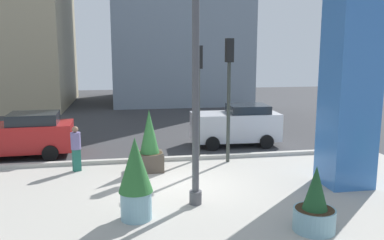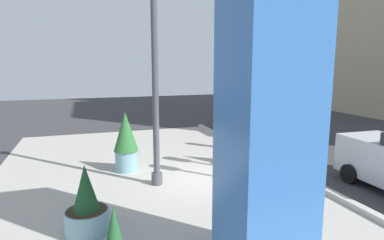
{
  "view_description": "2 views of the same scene",
  "coord_description": "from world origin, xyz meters",
  "px_view_note": "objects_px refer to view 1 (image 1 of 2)",
  "views": [
    {
      "loc": [
        -1.93,
        -12.44,
        4.39
      ],
      "look_at": [
        0.23,
        -0.07,
        2.21
      ],
      "focal_mm": 37.31,
      "sensor_mm": 36.0,
      "label": 1
    },
    {
      "loc": [
        10.13,
        -3.77,
        3.89
      ],
      "look_at": [
        -0.17,
        -0.34,
        2.05
      ],
      "focal_mm": 30.55,
      "sensor_mm": 36.0,
      "label": 2
    }
  ],
  "objects_px": {
    "traffic_light_far_side": "(198,84)",
    "car_curb_west": "(236,125)",
    "pedestrian_by_curb": "(76,146)",
    "potted_plant_by_pillar": "(315,207)",
    "potted_plant_near_right": "(150,145)",
    "potted_plant_near_left": "(136,177)",
    "traffic_light_corner": "(229,81)",
    "car_passing_lane": "(20,135)",
    "lamp_post": "(196,83)",
    "art_pillar_blue": "(349,91)"
  },
  "relations": [
    {
      "from": "car_passing_lane",
      "to": "lamp_post",
      "type": "bearing_deg",
      "value": -45.89
    },
    {
      "from": "traffic_light_far_side",
      "to": "art_pillar_blue",
      "type": "bearing_deg",
      "value": -42.52
    },
    {
      "from": "potted_plant_by_pillar",
      "to": "car_curb_west",
      "type": "bearing_deg",
      "value": 85.9
    },
    {
      "from": "car_curb_west",
      "to": "potted_plant_near_left",
      "type": "bearing_deg",
      "value": -122.65
    },
    {
      "from": "traffic_light_corner",
      "to": "traffic_light_far_side",
      "type": "xyz_separation_m",
      "value": [
        -1.1,
        0.54,
        -0.14
      ]
    },
    {
      "from": "art_pillar_blue",
      "to": "potted_plant_near_left",
      "type": "xyz_separation_m",
      "value": [
        -6.9,
        -1.63,
        -1.98
      ]
    },
    {
      "from": "traffic_light_corner",
      "to": "traffic_light_far_side",
      "type": "bearing_deg",
      "value": 154.02
    },
    {
      "from": "art_pillar_blue",
      "to": "potted_plant_by_pillar",
      "type": "bearing_deg",
      "value": -130.16
    },
    {
      "from": "car_passing_lane",
      "to": "pedestrian_by_curb",
      "type": "relative_size",
      "value": 2.62
    },
    {
      "from": "potted_plant_near_left",
      "to": "traffic_light_far_side",
      "type": "bearing_deg",
      "value": 63.73
    },
    {
      "from": "potted_plant_near_right",
      "to": "potted_plant_near_left",
      "type": "distance_m",
      "value": 4.37
    },
    {
      "from": "potted_plant_near_right",
      "to": "car_passing_lane",
      "type": "distance_m",
      "value": 5.93
    },
    {
      "from": "potted_plant_near_left",
      "to": "traffic_light_corner",
      "type": "bearing_deg",
      "value": 52.38
    },
    {
      "from": "traffic_light_far_side",
      "to": "car_curb_west",
      "type": "relative_size",
      "value": 1.13
    },
    {
      "from": "potted_plant_near_left",
      "to": "car_curb_west",
      "type": "distance_m",
      "value": 9.18
    },
    {
      "from": "lamp_post",
      "to": "potted_plant_by_pillar",
      "type": "bearing_deg",
      "value": -40.77
    },
    {
      "from": "potted_plant_near_right",
      "to": "pedestrian_by_curb",
      "type": "bearing_deg",
      "value": 171.84
    },
    {
      "from": "lamp_post",
      "to": "car_passing_lane",
      "type": "relative_size",
      "value": 1.63
    },
    {
      "from": "traffic_light_far_side",
      "to": "car_curb_west",
      "type": "height_order",
      "value": "traffic_light_far_side"
    },
    {
      "from": "lamp_post",
      "to": "car_passing_lane",
      "type": "height_order",
      "value": "lamp_post"
    },
    {
      "from": "potted_plant_by_pillar",
      "to": "car_passing_lane",
      "type": "height_order",
      "value": "car_passing_lane"
    },
    {
      "from": "potted_plant_by_pillar",
      "to": "pedestrian_by_curb",
      "type": "bearing_deg",
      "value": 135.75
    },
    {
      "from": "potted_plant_by_pillar",
      "to": "car_passing_lane",
      "type": "distance_m",
      "value": 12.37
    },
    {
      "from": "potted_plant_by_pillar",
      "to": "traffic_light_corner",
      "type": "distance_m",
      "value": 6.93
    },
    {
      "from": "potted_plant_by_pillar",
      "to": "car_passing_lane",
      "type": "bearing_deg",
      "value": 135.51
    },
    {
      "from": "potted_plant_by_pillar",
      "to": "traffic_light_corner",
      "type": "bearing_deg",
      "value": 94.37
    },
    {
      "from": "potted_plant_by_pillar",
      "to": "car_curb_west",
      "type": "relative_size",
      "value": 0.41
    },
    {
      "from": "car_passing_lane",
      "to": "pedestrian_by_curb",
      "type": "distance_m",
      "value": 3.56
    },
    {
      "from": "car_curb_west",
      "to": "pedestrian_by_curb",
      "type": "distance_m",
      "value": 7.6
    },
    {
      "from": "traffic_light_corner",
      "to": "car_curb_west",
      "type": "distance_m",
      "value": 3.79
    },
    {
      "from": "potted_plant_by_pillar",
      "to": "car_passing_lane",
      "type": "xyz_separation_m",
      "value": [
        -8.82,
        8.66,
        0.3
      ]
    },
    {
      "from": "art_pillar_blue",
      "to": "potted_plant_by_pillar",
      "type": "xyz_separation_m",
      "value": [
        -2.6,
        -3.08,
        -2.51
      ]
    },
    {
      "from": "potted_plant_near_right",
      "to": "pedestrian_by_curb",
      "type": "xyz_separation_m",
      "value": [
        -2.66,
        0.38,
        -0.03
      ]
    },
    {
      "from": "potted_plant_near_left",
      "to": "traffic_light_far_side",
      "type": "distance_m",
      "value": 6.42
    },
    {
      "from": "potted_plant_near_right",
      "to": "car_curb_west",
      "type": "height_order",
      "value": "potted_plant_near_right"
    },
    {
      "from": "art_pillar_blue",
      "to": "pedestrian_by_curb",
      "type": "height_order",
      "value": "art_pillar_blue"
    },
    {
      "from": "traffic_light_corner",
      "to": "traffic_light_far_side",
      "type": "relative_size",
      "value": 1.06
    },
    {
      "from": "potted_plant_near_right",
      "to": "potted_plant_near_left",
      "type": "bearing_deg",
      "value": -98.61
    },
    {
      "from": "potted_plant_near_right",
      "to": "car_curb_west",
      "type": "relative_size",
      "value": 0.56
    },
    {
      "from": "potted_plant_near_left",
      "to": "car_passing_lane",
      "type": "height_order",
      "value": "potted_plant_near_left"
    },
    {
      "from": "potted_plant_near_right",
      "to": "potted_plant_near_left",
      "type": "relative_size",
      "value": 1.03
    },
    {
      "from": "traffic_light_corner",
      "to": "pedestrian_by_curb",
      "type": "height_order",
      "value": "traffic_light_corner"
    },
    {
      "from": "traffic_light_corner",
      "to": "car_curb_west",
      "type": "xyz_separation_m",
      "value": [
        1.15,
        2.79,
        -2.29
      ]
    },
    {
      "from": "traffic_light_far_side",
      "to": "potted_plant_by_pillar",
      "type": "bearing_deg",
      "value": -77.06
    },
    {
      "from": "traffic_light_corner",
      "to": "car_passing_lane",
      "type": "xyz_separation_m",
      "value": [
        -8.33,
        2.27,
        -2.33
      ]
    },
    {
      "from": "lamp_post",
      "to": "pedestrian_by_curb",
      "type": "xyz_separation_m",
      "value": [
        -3.74,
        3.93,
        -2.59
      ]
    },
    {
      "from": "art_pillar_blue",
      "to": "traffic_light_corner",
      "type": "relative_size",
      "value": 1.28
    },
    {
      "from": "art_pillar_blue",
      "to": "potted_plant_near_right",
      "type": "bearing_deg",
      "value": 156.77
    },
    {
      "from": "art_pillar_blue",
      "to": "car_passing_lane",
      "type": "xyz_separation_m",
      "value": [
        -11.42,
        5.58,
        -2.2
      ]
    },
    {
      "from": "potted_plant_near_left",
      "to": "pedestrian_by_curb",
      "type": "bearing_deg",
      "value": 113.19
    }
  ]
}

